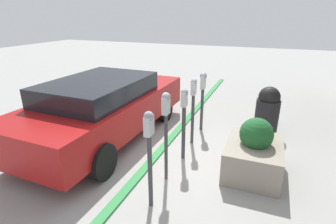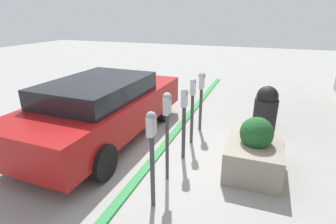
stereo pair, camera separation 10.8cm
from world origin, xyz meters
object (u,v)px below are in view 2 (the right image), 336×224
parking_meter_middle (184,114)px  parking_meter_fourth (193,101)px  planter_box (254,152)px  parked_car_front (103,107)px  parking_meter_nearest (152,144)px  trash_bin (266,109)px  parking_meter_farthest (201,90)px  parking_meter_second (167,119)px

parking_meter_middle → parking_meter_fourth: bearing=2.0°
planter_box → parked_car_front: (0.27, 3.33, 0.37)m
parking_meter_nearest → trash_bin: size_ratio=1.32×
parking_meter_nearest → parking_meter_fourth: (2.20, 0.01, -0.06)m
parking_meter_farthest → parked_car_front: parking_meter_farthest is taller
parking_meter_nearest → parking_meter_second: 0.74m
parking_meter_middle → planter_box: bearing=-91.2°
parking_meter_middle → planter_box: (-0.03, -1.34, -0.56)m
parking_meter_middle → trash_bin: bearing=-37.8°
parking_meter_fourth → parking_meter_farthest: bearing=-0.4°
parking_meter_fourth → parking_meter_middle: bearing=-178.0°
parking_meter_farthest → planter_box: size_ratio=1.17×
planter_box → parking_meter_middle: bearing=88.8°
planter_box → parking_meter_second: bearing=118.1°
parking_meter_fourth → trash_bin: bearing=-51.2°
parking_meter_second → parked_car_front: 2.21m
trash_bin → parking_meter_fourth: bearing=128.8°
parking_meter_farthest → trash_bin: size_ratio=1.27×
parking_meter_nearest → parked_car_front: parking_meter_nearest is taller
parking_meter_nearest → parking_meter_fourth: bearing=0.3°
parking_meter_fourth → parked_car_front: parking_meter_fourth is taller
parking_meter_nearest → trash_bin: 3.76m
parking_meter_second → parking_meter_fourth: parking_meter_second is taller
parking_meter_fourth → planter_box: bearing=-118.0°
parking_meter_farthest → parked_car_front: (-1.24, 1.96, -0.26)m
parking_meter_middle → parking_meter_farthest: parking_meter_farthest is taller
parking_meter_fourth → planter_box: parking_meter_fourth is taller
parking_meter_nearest → parking_meter_middle: (1.51, -0.01, -0.08)m
parking_meter_middle → planter_box: size_ratio=1.17×
parked_car_front → trash_bin: size_ratio=4.08×
parking_meter_fourth → trash_bin: 1.98m
parking_meter_fourth → parking_meter_farthest: parking_meter_fourth is taller
parking_meter_middle → trash_bin: parking_meter_middle is taller
parking_meter_middle → planter_box: parking_meter_middle is taller
parking_meter_second → parking_meter_farthest: size_ratio=1.08×
parking_meter_nearest → planter_box: size_ratio=1.22×
parking_meter_second → parking_meter_fourth: (1.48, -0.03, -0.15)m
parking_meter_second → parking_meter_fourth: 1.48m
planter_box → parking_meter_farthest: bearing=42.0°
parking_meter_second → planter_box: 1.75m
parking_meter_second → parked_car_front: size_ratio=0.34×
parking_meter_second → planter_box: (0.75, -1.40, -0.73)m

